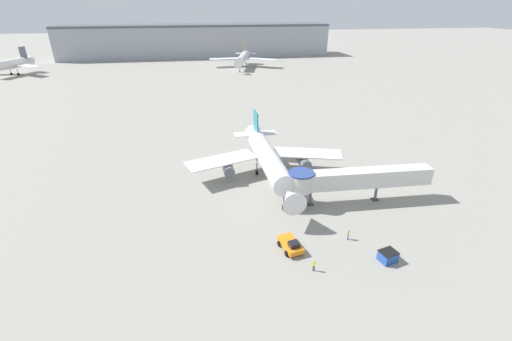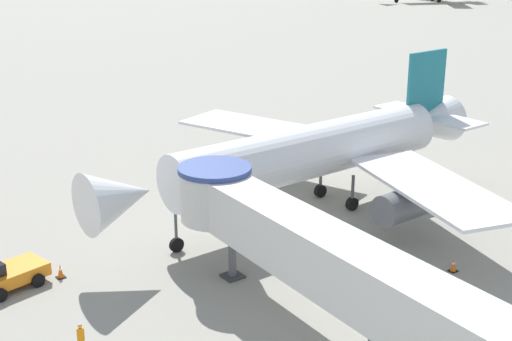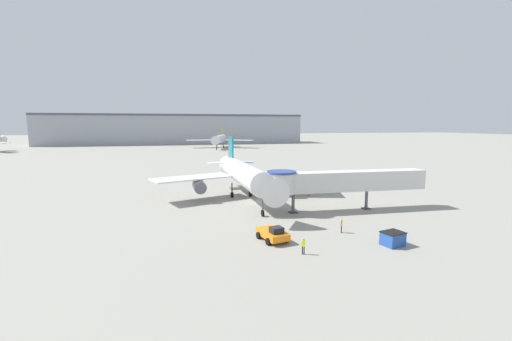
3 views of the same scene
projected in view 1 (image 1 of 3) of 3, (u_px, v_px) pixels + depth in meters
The scene contains 12 objects.
ground_plane at pixel (277, 184), 62.56m from camera, with size 800.00×800.00×0.00m, color gray.
main_airplane at pixel (268, 158), 62.76m from camera, with size 30.51×30.62×9.87m.
jet_bridge at pixel (351, 179), 55.13m from camera, with size 23.79×4.41×6.01m.
pushback_tug_orange at pixel (291, 245), 45.60m from camera, with size 3.04×4.39×1.72m.
service_container_blue at pixel (388, 256), 43.55m from camera, with size 2.52×2.25×1.44m.
traffic_cone_starboard_wing at pixel (326, 171), 66.42m from camera, with size 0.47×0.47×0.78m.
traffic_cone_near_nose at pixel (289, 234), 48.33m from camera, with size 0.49×0.49×0.80m.
ground_crew_marshaller at pixel (348, 234), 47.46m from camera, with size 0.32×0.36×1.64m.
ground_crew_wing_walker at pixel (314, 265), 41.82m from camera, with size 0.36×0.32×1.61m.
background_jet_gray_tail at pixel (9, 64), 154.94m from camera, with size 27.37×27.99×11.76m.
background_jet_gold_tail at pixel (243, 58), 174.94m from camera, with size 34.97×35.17×10.97m.
terminal_building at pixel (198, 41), 211.77m from camera, with size 160.60×25.17×18.78m.
Camera 1 is at (-13.87, -53.52, 29.63)m, focal length 24.00 mm.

